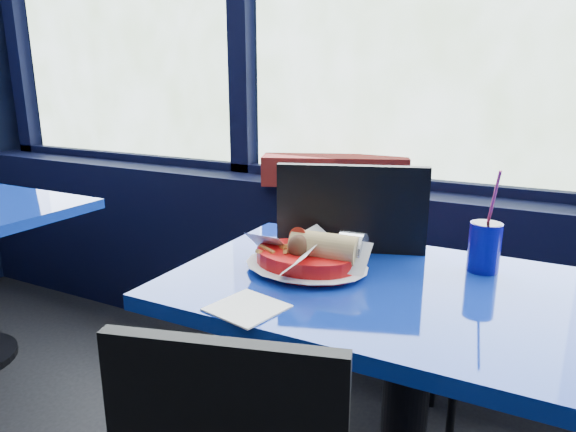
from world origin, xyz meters
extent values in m
plane|color=black|center=(0.00, 3.00, 1.50)|extent=(5.00, 0.00, 5.00)
cube|color=black|center=(0.00, 2.87, 0.40)|extent=(5.00, 0.26, 0.80)
cube|color=black|center=(0.00, 2.95, 0.81)|extent=(4.80, 0.08, 0.06)
cube|color=navy|center=(0.30, 2.00, 0.73)|extent=(1.20, 0.70, 0.04)
cube|color=black|center=(0.13, 2.40, 0.49)|extent=(0.58, 0.58, 0.04)
cube|color=black|center=(0.06, 2.20, 0.76)|extent=(0.42, 0.17, 0.50)
cylinder|color=black|center=(0.25, 2.65, 0.23)|extent=(0.03, 0.03, 0.46)
cylinder|color=black|center=(0.38, 2.28, 0.23)|extent=(0.03, 0.03, 0.46)
cylinder|color=black|center=(-0.11, 2.52, 0.23)|extent=(0.03, 0.03, 0.46)
cylinder|color=black|center=(0.01, 2.15, 0.23)|extent=(0.03, 0.03, 0.46)
cube|color=maroon|center=(-0.26, 2.85, 0.86)|extent=(0.63, 0.37, 0.12)
cylinder|color=red|center=(0.02, 1.99, 0.78)|extent=(0.36, 0.36, 0.05)
cylinder|color=white|center=(0.02, 1.99, 0.77)|extent=(0.35, 0.35, 0.00)
cylinder|color=silver|center=(0.13, 2.03, 0.81)|extent=(0.07, 0.10, 0.09)
sphere|color=#56311D|center=(0.01, 1.98, 0.82)|extent=(0.06, 0.06, 0.06)
cylinder|color=#B02212|center=(0.00, 1.98, 0.84)|extent=(0.05, 0.05, 0.01)
cylinder|color=red|center=(0.23, 2.28, 0.84)|extent=(0.07, 0.07, 0.19)
cone|color=red|center=(0.23, 2.28, 0.97)|extent=(0.04, 0.04, 0.06)
cylinder|color=#0D0C8C|center=(0.43, 2.21, 0.82)|extent=(0.08, 0.08, 0.13)
cylinder|color=black|center=(0.43, 2.21, 0.88)|extent=(0.07, 0.07, 0.01)
cylinder|color=#F93477|center=(0.44, 2.20, 0.94)|extent=(0.03, 0.06, 0.18)
cube|color=white|center=(0.00, 1.72, 0.75)|extent=(0.17, 0.17, 0.00)
camera|label=1|loc=(0.56, 0.84, 1.25)|focal=32.00mm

